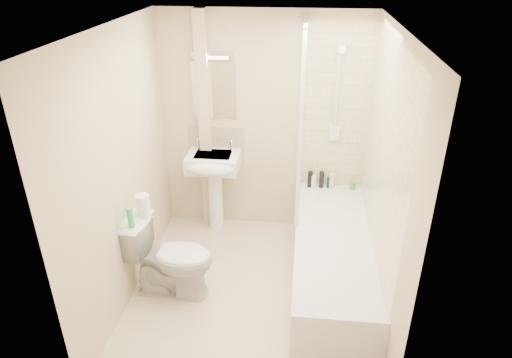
# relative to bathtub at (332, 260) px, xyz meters

# --- Properties ---
(floor) EXTENTS (2.50, 2.50, 0.00)m
(floor) POSITION_rel_bathtub_xyz_m (-0.75, -0.20, -0.29)
(floor) COLOR beige
(floor) RESTS_ON ground
(wall_back) EXTENTS (2.20, 0.02, 2.40)m
(wall_back) POSITION_rel_bathtub_xyz_m (-0.75, 1.05, 0.91)
(wall_back) COLOR beige
(wall_back) RESTS_ON ground
(wall_left) EXTENTS (0.02, 2.50, 2.40)m
(wall_left) POSITION_rel_bathtub_xyz_m (-1.85, -0.20, 0.91)
(wall_left) COLOR beige
(wall_left) RESTS_ON ground
(wall_right) EXTENTS (0.02, 2.50, 2.40)m
(wall_right) POSITION_rel_bathtub_xyz_m (0.35, -0.20, 0.91)
(wall_right) COLOR beige
(wall_right) RESTS_ON ground
(ceiling) EXTENTS (2.20, 2.50, 0.02)m
(ceiling) POSITION_rel_bathtub_xyz_m (-0.75, -0.20, 2.11)
(ceiling) COLOR white
(ceiling) RESTS_ON wall_back
(tile_back) EXTENTS (0.70, 0.01, 1.75)m
(tile_back) POSITION_rel_bathtub_xyz_m (0.00, 1.04, 1.14)
(tile_back) COLOR beige
(tile_back) RESTS_ON wall_back
(tile_right) EXTENTS (0.01, 2.10, 1.75)m
(tile_right) POSITION_rel_bathtub_xyz_m (0.34, 0.00, 1.14)
(tile_right) COLOR beige
(tile_right) RESTS_ON wall_right
(pipe_boxing) EXTENTS (0.12, 0.12, 2.40)m
(pipe_boxing) POSITION_rel_bathtub_xyz_m (-1.37, 0.99, 0.91)
(pipe_boxing) COLOR beige
(pipe_boxing) RESTS_ON ground
(splashback) EXTENTS (0.60, 0.02, 0.30)m
(splashback) POSITION_rel_bathtub_xyz_m (-1.27, 1.04, 0.74)
(splashback) COLOR beige
(splashback) RESTS_ON wall_back
(mirror) EXTENTS (0.46, 0.01, 0.60)m
(mirror) POSITION_rel_bathtub_xyz_m (-1.27, 1.04, 1.29)
(mirror) COLOR white
(mirror) RESTS_ON wall_back
(strip_light) EXTENTS (0.42, 0.07, 0.07)m
(strip_light) POSITION_rel_bathtub_xyz_m (-1.27, 1.02, 1.66)
(strip_light) COLOR silver
(strip_light) RESTS_ON wall_back
(bathtub) EXTENTS (0.70, 2.10, 0.55)m
(bathtub) POSITION_rel_bathtub_xyz_m (0.00, 0.00, 0.00)
(bathtub) COLOR white
(bathtub) RESTS_ON ground
(shower_screen) EXTENTS (0.04, 0.92, 1.80)m
(shower_screen) POSITION_rel_bathtub_xyz_m (-0.35, 0.60, 1.16)
(shower_screen) COLOR white
(shower_screen) RESTS_ON bathtub
(shower_fixture) EXTENTS (0.10, 0.16, 0.99)m
(shower_fixture) POSITION_rel_bathtub_xyz_m (-0.00, 0.99, 1.26)
(shower_fixture) COLOR white
(shower_fixture) RESTS_ON wall_back
(pedestal_sink) EXTENTS (0.56, 0.50, 1.07)m
(pedestal_sink) POSITION_rel_bathtub_xyz_m (-1.27, 0.81, 0.46)
(pedestal_sink) COLOR white
(pedestal_sink) RESTS_ON ground
(bottle_black_a) EXTENTS (0.06, 0.06, 0.18)m
(bottle_black_a) POSITION_rel_bathtub_xyz_m (-0.22, 0.96, 0.35)
(bottle_black_a) COLOR black
(bottle_black_a) RESTS_ON bathtub
(bottle_white_a) EXTENTS (0.06, 0.06, 0.14)m
(bottle_white_a) POSITION_rel_bathtub_xyz_m (-0.19, 0.96, 0.33)
(bottle_white_a) COLOR silver
(bottle_white_a) RESTS_ON bathtub
(bottle_black_b) EXTENTS (0.05, 0.05, 0.19)m
(bottle_black_b) POSITION_rel_bathtub_xyz_m (-0.10, 0.96, 0.35)
(bottle_black_b) COLOR black
(bottle_black_b) RESTS_ON bathtub
(bottle_blue) EXTENTS (0.05, 0.05, 0.13)m
(bottle_blue) POSITION_rel_bathtub_xyz_m (-0.02, 0.96, 0.33)
(bottle_blue) COLOR #121E50
(bottle_blue) RESTS_ON bathtub
(bottle_cream) EXTENTS (0.07, 0.07, 0.17)m
(bottle_cream) POSITION_rel_bathtub_xyz_m (0.01, 0.96, 0.35)
(bottle_cream) COLOR beige
(bottle_cream) RESTS_ON bathtub
(bottle_green) EXTENTS (0.07, 0.07, 0.09)m
(bottle_green) POSITION_rel_bathtub_xyz_m (0.24, 0.96, 0.30)
(bottle_green) COLOR green
(bottle_green) RESTS_ON bathtub
(toilet) EXTENTS (0.52, 0.81, 0.78)m
(toilet) POSITION_rel_bathtub_xyz_m (-1.47, -0.25, 0.10)
(toilet) COLOR white
(toilet) RESTS_ON ground
(toilet_roll_lower) EXTENTS (0.12, 0.12, 0.10)m
(toilet_roll_lower) POSITION_rel_bathtub_xyz_m (-1.70, -0.18, 0.54)
(toilet_roll_lower) COLOR white
(toilet_roll_lower) RESTS_ON toilet
(toilet_roll_upper) EXTENTS (0.12, 0.12, 0.10)m
(toilet_roll_upper) POSITION_rel_bathtub_xyz_m (-1.70, -0.17, 0.64)
(toilet_roll_upper) COLOR white
(toilet_roll_upper) RESTS_ON toilet_roll_lower
(green_bottle) EXTENTS (0.05, 0.05, 0.18)m
(green_bottle) POSITION_rel_bathtub_xyz_m (-1.74, -0.38, 0.58)
(green_bottle) COLOR #28C05D
(green_bottle) RESTS_ON toilet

